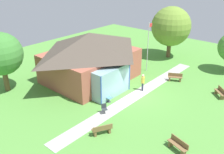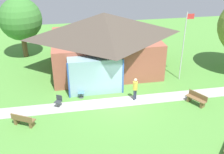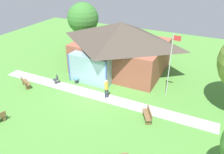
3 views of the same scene
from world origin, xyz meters
TOP-DOWN VIEW (x-y plane):
  - ground_plane at (0.00, 0.00)m, footprint 44.00×44.00m
  - pavilion at (-0.33, 5.97)m, footprint 9.94×8.72m
  - footpath at (0.00, 0.16)m, footprint 20.28×1.30m
  - flagpole at (5.60, 2.82)m, footprint 0.64×0.08m
  - bench_front_right at (4.81, -5.95)m, footprint 1.35×1.39m
  - bench_front_left at (-4.57, -6.41)m, footprint 0.84×1.56m
  - bench_mid_left at (-6.62, -1.44)m, footprint 1.53×1.10m
  - bench_mid_right at (5.17, -1.07)m, footprint 1.12×1.52m
  - patio_chair_porch_left at (-2.78, 1.36)m, footprint 0.48×0.48m
  - patio_chair_west at (-4.44, 0.34)m, footprint 0.60×0.60m
  - visitor_on_path at (1.03, 0.28)m, footprint 0.34×0.34m
  - tree_east_hedge at (11.45, 3.25)m, footprint 5.05×5.05m
  - tree_behind_pavilion_left at (-7.63, 10.40)m, footprint 4.04×4.04m

SIDE VIEW (x-z plane):
  - ground_plane at x=0.00m, z-range 0.00..0.00m
  - footpath at x=0.00m, z-range 0.00..0.03m
  - bench_front_right at x=4.81m, z-range -0.02..0.82m
  - bench_front_left at x=-4.57m, z-range -0.02..0.82m
  - bench_mid_left at x=-6.62m, z-range -0.02..0.82m
  - bench_mid_right at x=5.17m, z-range -0.02..0.82m
  - patio_chair_porch_left at x=-2.78m, z-range -0.01..0.85m
  - patio_chair_west at x=-4.44m, z-range -0.01..0.85m
  - visitor_on_path at x=1.03m, z-range 0.15..1.89m
  - pavilion at x=-0.33m, z-range 0.10..5.19m
  - flagpole at x=5.60m, z-range 0.29..5.94m
  - tree_behind_pavilion_left at x=-7.63m, z-range 0.87..6.68m
  - tree_east_hedge at x=11.45m, z-range 0.79..7.44m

